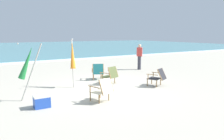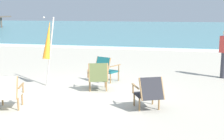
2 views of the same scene
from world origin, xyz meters
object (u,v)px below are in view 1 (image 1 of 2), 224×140
(beach_chair_back_left, at_px, (103,89))
(umbrella_furled_orange, at_px, (73,56))
(beach_chair_back_right, at_px, (98,71))
(person_near_chairs, at_px, (139,57))
(beach_chair_front_left, at_px, (110,75))
(beach_chair_front_right, at_px, (158,77))
(cooler_box, at_px, (42,101))
(umbrella_furled_green, at_px, (27,63))

(beach_chair_back_left, relative_size, umbrella_furled_orange, 0.39)
(beach_chair_back_right, distance_m, person_near_chairs, 4.04)
(beach_chair_back_left, relative_size, beach_chair_front_left, 1.00)
(beach_chair_front_left, bearing_deg, beach_chair_front_right, -41.30)
(beach_chair_back_right, height_order, beach_chair_front_right, beach_chair_back_right)
(beach_chair_back_left, xyz_separation_m, person_near_chairs, (5.24, 4.74, 0.41))
(beach_chair_front_left, height_order, umbrella_furled_orange, umbrella_furled_orange)
(person_near_chairs, height_order, cooler_box, person_near_chairs)
(cooler_box, bearing_deg, umbrella_furled_orange, 48.55)
(beach_chair_front_left, bearing_deg, person_near_chairs, 35.16)
(beach_chair_back_right, bearing_deg, person_near_chairs, 21.48)
(beach_chair_back_right, distance_m, umbrella_furled_green, 4.16)
(beach_chair_front_right, distance_m, beach_chair_front_left, 2.13)
(beach_chair_back_right, xyz_separation_m, beach_chair_front_left, (0.05, -1.13, -0.00))
(beach_chair_front_left, bearing_deg, beach_chair_back_right, 92.66)
(beach_chair_front_right, xyz_separation_m, beach_chair_back_left, (-3.15, -0.74, 0.01))
(beach_chair_back_right, xyz_separation_m, cooler_box, (-3.43, -2.83, -0.23))
(beach_chair_front_right, relative_size, beach_chair_front_left, 1.11)
(beach_chair_front_left, relative_size, umbrella_furled_orange, 0.39)
(beach_chair_back_right, xyz_separation_m, beach_chair_back_left, (-1.50, -3.27, -0.00))
(beach_chair_front_right, bearing_deg, beach_chair_back_right, 123.14)
(beach_chair_front_right, height_order, person_near_chairs, person_near_chairs)
(beach_chair_back_right, bearing_deg, cooler_box, -140.44)
(umbrella_furled_green, height_order, cooler_box, umbrella_furled_green)
(beach_chair_back_left, height_order, cooler_box, beach_chair_back_left)
(person_near_chairs, bearing_deg, umbrella_furled_green, -155.80)
(beach_chair_back_right, relative_size, cooler_box, 1.72)
(umbrella_furled_green, height_order, umbrella_furled_orange, umbrella_furled_orange)
(beach_chair_front_left, xyz_separation_m, cooler_box, (-3.48, -1.71, -0.23))
(beach_chair_back_right, xyz_separation_m, umbrella_furled_orange, (-1.60, -0.76, 0.93))
(beach_chair_front_left, height_order, person_near_chairs, person_near_chairs)
(beach_chair_front_right, relative_size, beach_chair_back_left, 1.11)
(umbrella_furled_orange, distance_m, person_near_chairs, 5.81)
(beach_chair_back_right, distance_m, beach_chair_front_right, 3.02)
(beach_chair_back_right, bearing_deg, beach_chair_back_left, -114.64)
(beach_chair_front_left, xyz_separation_m, person_near_chairs, (3.69, 2.60, 0.41))
(cooler_box, bearing_deg, beach_chair_front_left, 26.11)
(umbrella_furled_orange, bearing_deg, beach_chair_back_left, -87.72)
(beach_chair_back_right, xyz_separation_m, umbrella_furled_green, (-3.63, -1.84, 0.87))
(beach_chair_front_right, xyz_separation_m, umbrella_furled_orange, (-3.25, 1.77, 0.94))
(beach_chair_back_right, height_order, beach_chair_back_left, beach_chair_back_right)
(umbrella_furled_orange, xyz_separation_m, person_near_chairs, (5.34, 2.23, -0.53))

